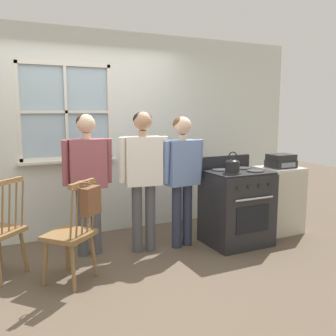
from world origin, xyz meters
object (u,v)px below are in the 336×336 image
Objects in this scene: chair_by_window at (71,235)px; potted_plant at (84,153)px; handbag at (90,200)px; stereo at (281,161)px; stove at (236,207)px; person_teen_center at (143,167)px; person_elderly_left at (87,170)px; side_counter at (278,199)px; kettle at (232,165)px; person_adult_right at (182,168)px.

potted_plant is (0.45, 1.29, 0.65)m from chair_by_window.
stereo is (2.72, 0.47, 0.15)m from handbag.
stove is 3.19× the size of stereo.
person_teen_center is 0.98m from potted_plant.
person_elderly_left is at bearing 172.49° from person_teen_center.
stove is 0.81m from side_counter.
kettle is 1.16m from side_counter.
handbag is at bearing -161.12° from person_adult_right.
person_elderly_left is 0.82m from handbag.
side_counter is at bearing -21.59° from potted_plant.
chair_by_window is 2.98× the size of stereo.
stove is at bearing -170.46° from side_counter.
person_teen_center is at bearing 176.42° from side_counter.
handbag is 2.77m from stereo.
kettle is (1.91, 0.06, 0.56)m from chair_by_window.
potted_plant reaches higher than handbag.
stereo reaches higher than side_counter.
stove is at bearing 142.76° from chair_by_window.
stove is at bearing -33.87° from potted_plant.
person_elderly_left reaches higher than potted_plant.
stove is (1.76, -0.43, -0.52)m from person_elderly_left.
person_elderly_left is at bearing 163.06° from person_adult_right.
person_elderly_left reaches higher than person_adult_right.
handbag is (-1.93, -0.36, 0.37)m from stove.
kettle is (-0.17, -0.13, 0.55)m from stove.
person_teen_center is 1.52× the size of stove.
kettle is at bearing -39.07° from person_adult_right.
stereo is (0.80, 0.11, 0.51)m from stove.
chair_by_window is at bearing -169.80° from person_adult_right.
chair_by_window reaches higher than side_counter.
person_teen_center reaches higher than kettle.
person_teen_center is (0.61, -0.17, 0.02)m from person_elderly_left.
person_teen_center is at bearing 168.39° from person_adult_right.
side_counter is at bearing 10.30° from handbag.
person_adult_right is 1.77× the size of side_counter.
stove is at bearing -21.97° from person_adult_right.
stove reaches higher than side_counter.
handbag is (-0.78, -0.62, -0.17)m from person_teen_center.
person_teen_center is 1.29m from stove.
kettle is 0.80× the size of handbag.
side_counter is at bearing -5.14° from person_elderly_left.
potted_plant is 2.70m from side_counter.
potted_plant reaches higher than chair_by_window.
person_teen_center reaches higher than handbag.
person_adult_right is 0.85m from stove.
chair_by_window is at bearing -173.62° from side_counter.
person_elderly_left is 5.29× the size of handbag.
person_teen_center is at bearing 38.32° from handbag.
person_elderly_left is 2.63m from side_counter.
handbag is (-0.17, -0.79, -0.15)m from person_elderly_left.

